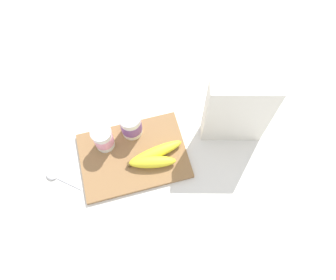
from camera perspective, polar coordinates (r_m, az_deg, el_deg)
The scene contains 7 objects.
ground_plane at distance 1.09m, azimuth -6.13°, elevation -2.95°, with size 2.40×2.40×0.00m, color silver.
cutting_board at distance 1.08m, azimuth -6.17°, elevation -2.80°, with size 0.35×0.25×0.02m, color olive.
cereal_box at distance 1.02m, azimuth 12.20°, elevation 4.88°, with size 0.20×0.06×0.28m, color white.
yogurt_cup_front at distance 1.06m, azimuth -11.46°, elevation 0.25°, with size 0.07×0.07×0.10m.
yogurt_cup_back at distance 1.07m, azimuth -6.61°, elevation 2.69°, with size 0.07×0.07×0.10m.
banana_bunch at distance 1.05m, azimuth -2.52°, elevation -3.06°, with size 0.20×0.10×0.04m.
spoon at distance 1.11m, azimuth -19.00°, elevation -6.47°, with size 0.11×0.10×0.01m.
Camera 1 is at (0.01, -0.43, 1.00)m, focal length 34.21 mm.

